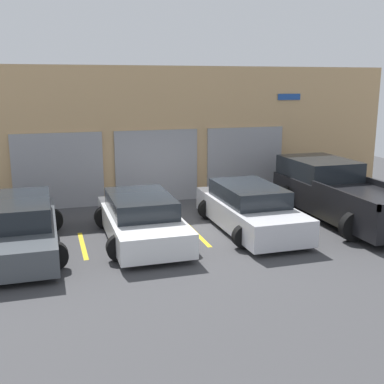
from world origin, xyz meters
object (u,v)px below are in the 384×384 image
(sedan_side, at_px, (249,209))
(van_right, at_px, (17,227))
(sedan_white, at_px, (141,219))
(pickup_truck, at_px, (339,193))

(sedan_side, distance_m, van_right, 6.21)
(sedan_white, height_order, van_right, van_right)
(pickup_truck, xyz_separation_m, van_right, (-9.32, -0.28, -0.18))
(pickup_truck, height_order, sedan_side, pickup_truck)
(sedan_side, bearing_deg, sedan_white, 179.98)
(sedan_side, bearing_deg, pickup_truck, 5.25)
(pickup_truck, xyz_separation_m, sedan_side, (-3.11, -0.29, -0.19))
(pickup_truck, height_order, sedan_white, pickup_truck)
(pickup_truck, distance_m, sedan_white, 6.22)
(pickup_truck, bearing_deg, sedan_white, -177.38)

